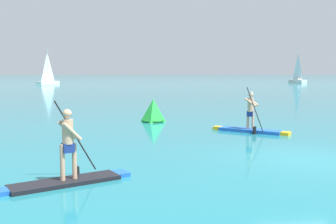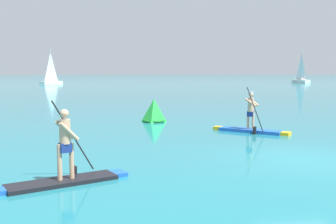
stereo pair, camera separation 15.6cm
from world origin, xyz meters
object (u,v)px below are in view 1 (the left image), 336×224
(paddleboarder_near_left, at_px, (67,168))
(paddleboarder_mid_center, at_px, (251,125))
(race_marker_buoy, at_px, (153,112))
(sailboat_right_horizon, at_px, (297,78))
(sailboat_left_horizon, at_px, (48,79))

(paddleboarder_near_left, height_order, paddleboarder_mid_center, paddleboarder_mid_center)
(paddleboarder_near_left, distance_m, paddleboarder_mid_center, 9.78)
(race_marker_buoy, height_order, sailboat_right_horizon, sailboat_right_horizon)
(paddleboarder_near_left, bearing_deg, sailboat_left_horizon, 74.02)
(paddleboarder_near_left, bearing_deg, paddleboarder_mid_center, 20.00)
(race_marker_buoy, bearing_deg, paddleboarder_mid_center, -44.97)
(paddleboarder_mid_center, xyz_separation_m, race_marker_buoy, (-3.91, 3.91, 0.20))
(paddleboarder_near_left, height_order, sailboat_left_horizon, sailboat_left_horizon)
(race_marker_buoy, xyz_separation_m, sailboat_right_horizon, (34.03, 59.74, 0.44))
(paddleboarder_mid_center, bearing_deg, sailboat_right_horizon, 102.99)
(paddleboarder_near_left, bearing_deg, sailboat_right_horizon, 35.51)
(race_marker_buoy, bearing_deg, sailboat_left_horizon, 105.73)
(race_marker_buoy, distance_m, sailboat_left_horizon, 59.42)
(paddleboarder_mid_center, height_order, sailboat_left_horizon, sailboat_left_horizon)
(sailboat_left_horizon, bearing_deg, paddleboarder_near_left, 46.00)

